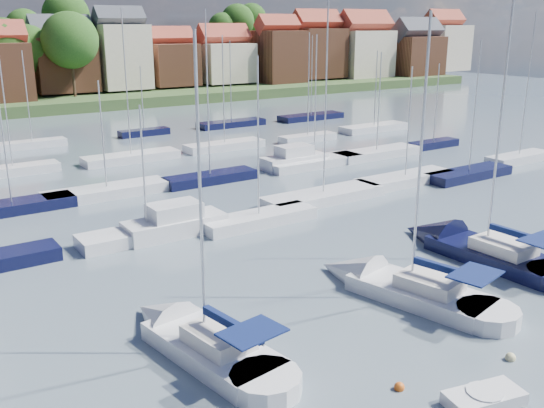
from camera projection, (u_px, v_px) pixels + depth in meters
ground at (138, 169)px, 60.53m from camera, size 260.00×260.00×0.00m
sailboat_left at (195, 340)px, 27.13m from camera, size 4.47×11.30×14.96m
sailboat_centre at (396, 287)px, 32.59m from camera, size 5.61×12.06×15.84m
sailboat_navy at (471, 249)px, 38.16m from camera, size 3.75×12.80×17.54m
tender at (484, 398)px, 23.07m from camera, size 3.27×2.04×0.66m
buoy_c at (399, 389)px, 24.07m from camera, size 0.42×0.42×0.42m
buoy_d at (510, 360)px, 26.20m from camera, size 0.45×0.45×0.45m
buoy_e at (433, 268)px, 36.00m from camera, size 0.48×0.48×0.48m
marina_field at (176, 172)px, 57.57m from camera, size 79.62×41.41×15.93m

